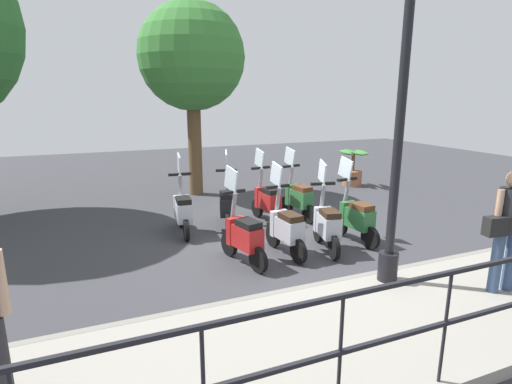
{
  "coord_description": "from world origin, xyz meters",
  "views": [
    {
      "loc": [
        -6.42,
        3.2,
        2.63
      ],
      "look_at": [
        0.2,
        0.5,
        0.9
      ],
      "focal_mm": 28.0,
      "sensor_mm": 36.0,
      "label": 1
    }
  ],
  "objects_px": {
    "pedestrian_with_bag": "(508,223)",
    "scooter_far_2": "(227,204)",
    "potted_palm": "(353,171)",
    "scooter_near_0": "(355,217)",
    "scooter_far_1": "(267,200)",
    "scooter_far_3": "(183,210)",
    "lamp_post_near": "(399,136)",
    "scooter_near_3": "(243,235)",
    "scooter_far_0": "(298,197)",
    "tree_distant": "(192,58)",
    "scooter_near_1": "(327,224)",
    "scooter_near_2": "(286,227)"
  },
  "relations": [
    {
      "from": "scooter_far_2",
      "to": "scooter_far_3",
      "type": "xyz_separation_m",
      "value": [
        -0.07,
        0.92,
        0.0
      ]
    },
    {
      "from": "scooter_far_3",
      "to": "scooter_far_2",
      "type": "bearing_deg",
      "value": -80.4
    },
    {
      "from": "pedestrian_with_bag",
      "to": "potted_palm",
      "type": "bearing_deg",
      "value": -12.18
    },
    {
      "from": "pedestrian_with_bag",
      "to": "scooter_far_2",
      "type": "bearing_deg",
      "value": 36.38
    },
    {
      "from": "scooter_far_3",
      "to": "potted_palm",
      "type": "bearing_deg",
      "value": -61.96
    },
    {
      "from": "scooter_near_0",
      "to": "scooter_near_2",
      "type": "bearing_deg",
      "value": 86.55
    },
    {
      "from": "lamp_post_near",
      "to": "scooter_far_2",
      "type": "bearing_deg",
      "value": 19.01
    },
    {
      "from": "scooter_near_2",
      "to": "scooter_near_3",
      "type": "distance_m",
      "value": 0.79
    },
    {
      "from": "scooter_near_2",
      "to": "scooter_far_2",
      "type": "relative_size",
      "value": 1.0
    },
    {
      "from": "scooter_near_2",
      "to": "scooter_far_3",
      "type": "height_order",
      "value": "same"
    },
    {
      "from": "pedestrian_with_bag",
      "to": "scooter_far_0",
      "type": "distance_m",
      "value": 4.31
    },
    {
      "from": "tree_distant",
      "to": "scooter_near_2",
      "type": "bearing_deg",
      "value": -175.83
    },
    {
      "from": "lamp_post_near",
      "to": "scooter_far_3",
      "type": "bearing_deg",
      "value": 31.98
    },
    {
      "from": "tree_distant",
      "to": "scooter_far_0",
      "type": "relative_size",
      "value": 3.22
    },
    {
      "from": "potted_palm",
      "to": "scooter_near_0",
      "type": "height_order",
      "value": "scooter_near_0"
    },
    {
      "from": "scooter_far_1",
      "to": "scooter_far_3",
      "type": "relative_size",
      "value": 1.0
    },
    {
      "from": "scooter_near_1",
      "to": "scooter_near_2",
      "type": "height_order",
      "value": "same"
    },
    {
      "from": "tree_distant",
      "to": "scooter_near_3",
      "type": "bearing_deg",
      "value": 174.84
    },
    {
      "from": "scooter_far_2",
      "to": "scooter_far_3",
      "type": "distance_m",
      "value": 0.92
    },
    {
      "from": "scooter_near_1",
      "to": "scooter_far_3",
      "type": "relative_size",
      "value": 1.0
    },
    {
      "from": "scooter_near_3",
      "to": "scooter_far_1",
      "type": "xyz_separation_m",
      "value": [
        1.86,
        -1.23,
        0.0
      ]
    },
    {
      "from": "pedestrian_with_bag",
      "to": "scooter_far_2",
      "type": "xyz_separation_m",
      "value": [
        4.25,
        2.32,
        -0.6
      ]
    },
    {
      "from": "scooter_near_0",
      "to": "scooter_far_2",
      "type": "relative_size",
      "value": 1.0
    },
    {
      "from": "scooter_far_2",
      "to": "pedestrian_with_bag",
      "type": "bearing_deg",
      "value": -133.72
    },
    {
      "from": "scooter_near_1",
      "to": "scooter_near_3",
      "type": "distance_m",
      "value": 1.53
    },
    {
      "from": "lamp_post_near",
      "to": "scooter_near_1",
      "type": "bearing_deg",
      "value": -0.2
    },
    {
      "from": "pedestrian_with_bag",
      "to": "potted_palm",
      "type": "xyz_separation_m",
      "value": [
        6.56,
        -2.37,
        -0.63
      ]
    },
    {
      "from": "scooter_far_0",
      "to": "scooter_far_2",
      "type": "bearing_deg",
      "value": 79.9
    },
    {
      "from": "scooter_far_1",
      "to": "scooter_far_2",
      "type": "bearing_deg",
      "value": 83.53
    },
    {
      "from": "lamp_post_near",
      "to": "scooter_far_0",
      "type": "xyz_separation_m",
      "value": [
        3.41,
        -0.42,
        -1.64
      ]
    },
    {
      "from": "scooter_near_0",
      "to": "scooter_far_1",
      "type": "distance_m",
      "value": 1.99
    },
    {
      "from": "potted_palm",
      "to": "scooter_near_2",
      "type": "height_order",
      "value": "scooter_near_2"
    },
    {
      "from": "scooter_far_0",
      "to": "scooter_far_1",
      "type": "xyz_separation_m",
      "value": [
        0.04,
        0.72,
        0.0
      ]
    },
    {
      "from": "pedestrian_with_bag",
      "to": "scooter_near_0",
      "type": "relative_size",
      "value": 1.03
    },
    {
      "from": "scooter_far_0",
      "to": "potted_palm",
      "type": "bearing_deg",
      "value": -61.51
    },
    {
      "from": "pedestrian_with_bag",
      "to": "scooter_near_0",
      "type": "xyz_separation_m",
      "value": [
        2.54,
        0.42,
        -0.6
      ]
    },
    {
      "from": "tree_distant",
      "to": "potted_palm",
      "type": "relative_size",
      "value": 4.68
    },
    {
      "from": "pedestrian_with_bag",
      "to": "scooter_far_3",
      "type": "xyz_separation_m",
      "value": [
        4.18,
        3.24,
        -0.6
      ]
    },
    {
      "from": "scooter_near_3",
      "to": "scooter_far_0",
      "type": "xyz_separation_m",
      "value": [
        1.82,
        -1.95,
        0.0
      ]
    },
    {
      "from": "scooter_far_2",
      "to": "lamp_post_near",
      "type": "bearing_deg",
      "value": -143.37
    },
    {
      "from": "scooter_near_1",
      "to": "pedestrian_with_bag",
      "type": "bearing_deg",
      "value": -141.88
    },
    {
      "from": "scooter_far_2",
      "to": "scooter_near_2",
      "type": "bearing_deg",
      "value": -148.22
    },
    {
      "from": "scooter_near_3",
      "to": "scooter_far_0",
      "type": "height_order",
      "value": "same"
    },
    {
      "from": "scooter_near_1",
      "to": "scooter_far_0",
      "type": "distance_m",
      "value": 1.87
    },
    {
      "from": "potted_palm",
      "to": "scooter_near_3",
      "type": "bearing_deg",
      "value": 129.63
    },
    {
      "from": "scooter_far_3",
      "to": "scooter_near_0",
      "type": "bearing_deg",
      "value": -115.07
    },
    {
      "from": "scooter_far_1",
      "to": "scooter_far_2",
      "type": "distance_m",
      "value": 0.89
    },
    {
      "from": "scooter_near_0",
      "to": "scooter_far_0",
      "type": "xyz_separation_m",
      "value": [
        1.67,
        0.29,
        0.0
      ]
    },
    {
      "from": "scooter_near_1",
      "to": "scooter_far_2",
      "type": "relative_size",
      "value": 1.0
    },
    {
      "from": "pedestrian_with_bag",
      "to": "lamp_post_near",
      "type": "bearing_deg",
      "value": 62.49
    }
  ]
}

